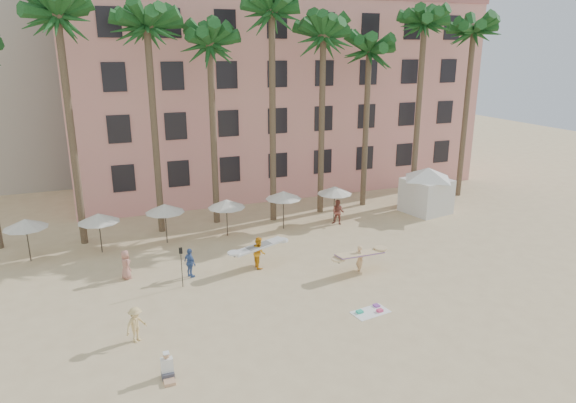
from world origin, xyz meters
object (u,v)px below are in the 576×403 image
(pink_hotel, at_px, (272,95))
(cabana, at_px, (427,186))
(carrier_yellow, at_px, (360,257))
(carrier_white, at_px, (259,251))

(pink_hotel, distance_m, cabana, 16.94)
(carrier_yellow, bearing_deg, carrier_white, 151.86)
(cabana, bearing_deg, carrier_yellow, -141.71)
(carrier_yellow, distance_m, carrier_white, 5.73)
(cabana, bearing_deg, pink_hotel, 118.30)
(carrier_yellow, bearing_deg, cabana, 38.29)
(cabana, bearing_deg, carrier_white, -160.82)
(carrier_white, bearing_deg, cabana, 19.18)
(carrier_yellow, xyz_separation_m, carrier_white, (-5.06, 2.70, 0.05))
(carrier_yellow, relative_size, carrier_white, 0.93)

